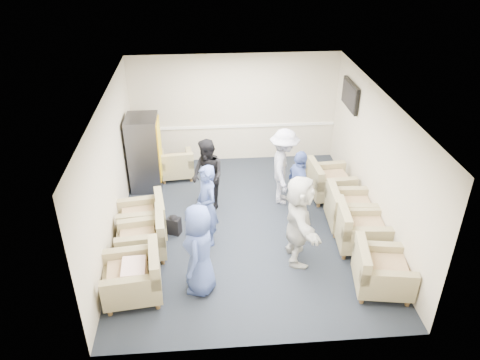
{
  "coord_description": "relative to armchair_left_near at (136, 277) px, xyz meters",
  "views": [
    {
      "loc": [
        -0.74,
        -7.68,
        5.51
      ],
      "look_at": [
        -0.09,
        0.2,
        0.96
      ],
      "focal_mm": 35.0,
      "sensor_mm": 36.0,
      "label": 1
    }
  ],
  "objects": [
    {
      "name": "armchair_left_mid",
      "position": [
        0.03,
        1.08,
        -0.02
      ],
      "size": [
        0.96,
        0.96,
        0.7
      ],
      "rotation": [
        0.0,
        0.0,
        -1.47
      ],
      "color": "#8F835C",
      "rests_on": "floor"
    },
    {
      "name": "ceiling",
      "position": [
        1.95,
        1.79,
        2.33
      ],
      "size": [
        6.0,
        6.0,
        0.0
      ],
      "primitive_type": "plane",
      "rotation": [
        3.14,
        0.0,
        0.0
      ],
      "color": "white",
      "rests_on": "back_wall"
    },
    {
      "name": "person_front_right",
      "position": [
        2.78,
        0.7,
        0.49
      ],
      "size": [
        0.55,
        1.59,
        1.7
      ],
      "primitive_type": "imported",
      "rotation": [
        0.0,
        0.0,
        1.54
      ],
      "color": "silver",
      "rests_on": "floor"
    },
    {
      "name": "floor",
      "position": [
        1.95,
        1.79,
        -0.37
      ],
      "size": [
        6.0,
        6.0,
        0.0
      ],
      "primitive_type": "plane",
      "color": "black",
      "rests_on": "ground"
    },
    {
      "name": "right_wall",
      "position": [
        4.45,
        1.79,
        0.98
      ],
      "size": [
        0.02,
        6.0,
        2.7
      ],
      "primitive_type": "cube",
      "color": "beige",
      "rests_on": "floor"
    },
    {
      "name": "armchair_left_far",
      "position": [
        -0.01,
        1.64,
        -0.02
      ],
      "size": [
        0.99,
        0.99,
        0.7
      ],
      "rotation": [
        0.0,
        0.0,
        -1.43
      ],
      "color": "#8F835C",
      "rests_on": "floor"
    },
    {
      "name": "person_front_left",
      "position": [
        1.04,
        0.08,
        0.44
      ],
      "size": [
        0.68,
        0.89,
        1.62
      ],
      "primitive_type": "imported",
      "rotation": [
        0.0,
        0.0,
        -1.8
      ],
      "color": "#3F5398",
      "rests_on": "floor"
    },
    {
      "name": "person_back_left",
      "position": [
        1.23,
        2.53,
        0.42
      ],
      "size": [
        0.9,
        0.96,
        1.57
      ],
      "primitive_type": "imported",
      "rotation": [
        0.0,
        0.0,
        -1.04
      ],
      "color": "black",
      "rests_on": "floor"
    },
    {
      "name": "armchair_left_near",
      "position": [
        0.0,
        0.0,
        0.0
      ],
      "size": [
        1.02,
        1.02,
        0.73
      ],
      "rotation": [
        0.0,
        0.0,
        -1.46
      ],
      "color": "#8F835C",
      "rests_on": "floor"
    },
    {
      "name": "back_wall",
      "position": [
        1.95,
        4.79,
        0.98
      ],
      "size": [
        5.0,
        0.02,
        2.7
      ],
      "primitive_type": "cube",
      "color": "beige",
      "rests_on": "floor"
    },
    {
      "name": "left_wall",
      "position": [
        -0.55,
        1.79,
        0.98
      ],
      "size": [
        0.02,
        6.0,
        2.7
      ],
      "primitive_type": "cube",
      "color": "beige",
      "rests_on": "floor"
    },
    {
      "name": "person_back_right",
      "position": [
        2.83,
        2.67,
        0.48
      ],
      "size": [
        0.8,
        1.18,
        1.69
      ],
      "primitive_type": "imported",
      "rotation": [
        0.0,
        0.0,
        1.4
      ],
      "color": "silver",
      "rests_on": "floor"
    },
    {
      "name": "chair_rail",
      "position": [
        1.95,
        4.77,
        0.53
      ],
      "size": [
        4.98,
        0.04,
        0.06
      ],
      "primitive_type": "cube",
      "color": "white",
      "rests_on": "back_wall"
    },
    {
      "name": "person_mid_left",
      "position": [
        1.19,
        1.35,
        0.44
      ],
      "size": [
        0.59,
        0.7,
        1.62
      ],
      "primitive_type": "imported",
      "rotation": [
        0.0,
        0.0,
        -1.16
      ],
      "color": "#3F5398",
      "rests_on": "floor"
    },
    {
      "name": "pillow",
      "position": [
        -0.01,
        -0.01,
        0.19
      ],
      "size": [
        0.4,
        0.51,
        0.14
      ],
      "primitive_type": "cube",
      "rotation": [
        0.0,
        0.0,
        -1.52
      ],
      "color": "white",
      "rests_on": "armchair_left_near"
    },
    {
      "name": "backpack",
      "position": [
        0.54,
        1.66,
        -0.15
      ],
      "size": [
        0.3,
        0.26,
        0.42
      ],
      "rotation": [
        0.0,
        0.0,
        -0.41
      ],
      "color": "black",
      "rests_on": "floor"
    },
    {
      "name": "armchair_right_midfar",
      "position": [
        3.98,
        1.63,
        -0.0
      ],
      "size": [
        0.96,
        0.96,
        0.73
      ],
      "rotation": [
        0.0,
        0.0,
        1.52
      ],
      "color": "#8F835C",
      "rests_on": "floor"
    },
    {
      "name": "vending_machine",
      "position": [
        -0.15,
        3.58,
        0.48
      ],
      "size": [
        0.69,
        0.8,
        1.7
      ],
      "color": "#48484F",
      "rests_on": "floor"
    },
    {
      "name": "tv",
      "position": [
        4.39,
        3.59,
        1.68
      ],
      "size": [
        0.1,
        1.0,
        0.58
      ],
      "color": "black",
      "rests_on": "right_wall"
    },
    {
      "name": "armchair_right_midnear",
      "position": [
        3.98,
        0.98,
        0.0
      ],
      "size": [
        0.99,
        0.99,
        0.74
      ],
      "rotation": [
        0.0,
        0.0,
        1.49
      ],
      "color": "#8F835C",
      "rests_on": "floor"
    },
    {
      "name": "armchair_right_near",
      "position": [
        3.98,
        -0.17,
        -0.01
      ],
      "size": [
        1.03,
        1.03,
        0.72
      ],
      "rotation": [
        0.0,
        0.0,
        1.41
      ],
      "color": "#8F835C",
      "rests_on": "floor"
    },
    {
      "name": "armchair_right_far",
      "position": [
        3.84,
        2.76,
        -0.01
      ],
      "size": [
        0.95,
        0.95,
        0.71
      ],
      "rotation": [
        0.0,
        0.0,
        1.65
      ],
      "color": "#8F835C",
      "rests_on": "floor"
    },
    {
      "name": "armchair_corner",
      "position": [
        0.5,
        3.93,
        -0.06
      ],
      "size": [
        0.85,
        0.85,
        0.62
      ],
      "rotation": [
        0.0,
        0.0,
        3.25
      ],
      "color": "#8F835C",
      "rests_on": "floor"
    },
    {
      "name": "person_mid_right",
      "position": [
        3.02,
        1.93,
        0.41
      ],
      "size": [
        0.54,
        0.97,
        1.56
      ],
      "primitive_type": "imported",
      "rotation": [
        0.0,
        0.0,
        1.75
      ],
      "color": "#3F5398",
      "rests_on": "floor"
    },
    {
      "name": "front_wall",
      "position": [
        1.95,
        -1.21,
        0.98
      ],
      "size": [
        5.0,
        0.02,
        2.7
      ],
      "primitive_type": "cube",
      "color": "beige",
      "rests_on": "floor"
    }
  ]
}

